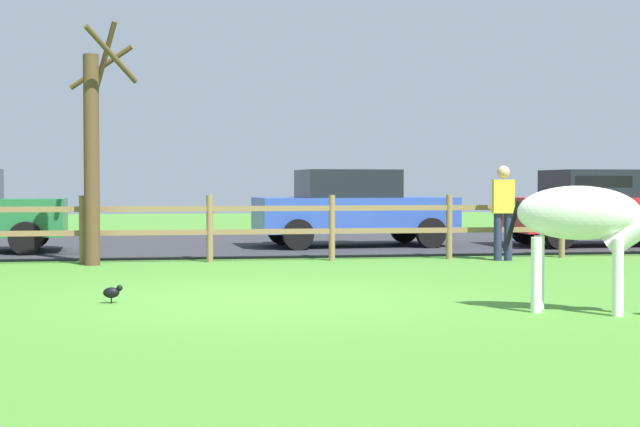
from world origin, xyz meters
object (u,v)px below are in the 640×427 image
zebra (586,223)px  visitor_right_of_tree (503,208)px  bare_tree (93,148)px  crow_on_grass (112,292)px  parked_car_red (602,207)px  parked_car_blue (353,207)px

zebra → visitor_right_of_tree: 6.38m
bare_tree → crow_on_grass: (0.64, -4.88, -1.78)m
bare_tree → parked_car_red: bearing=13.9°
zebra → parked_car_red: bearing=63.2°
parked_car_red → visitor_right_of_tree: size_ratio=2.47×
visitor_right_of_tree → crow_on_grass: bearing=-143.0°
visitor_right_of_tree → bare_tree: bearing=178.7°
bare_tree → crow_on_grass: bearing=-82.5°
crow_on_grass → parked_car_blue: 9.04m
crow_on_grass → bare_tree: bearing=97.5°
parked_car_red → parked_car_blue: size_ratio=0.98×
bare_tree → parked_car_red: 10.34m
bare_tree → visitor_right_of_tree: (6.90, -0.16, -1.00)m
zebra → crow_on_grass: (-4.88, 1.51, -0.80)m
bare_tree → visitor_right_of_tree: bare_tree is taller
bare_tree → zebra: bare_tree is taller
bare_tree → visitor_right_of_tree: size_ratio=2.42×
zebra → parked_car_red: 9.91m
visitor_right_of_tree → parked_car_blue: bearing=122.1°
bare_tree → parked_car_blue: size_ratio=0.97×
crow_on_grass → parked_car_red: 11.91m
bare_tree → zebra: 8.49m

